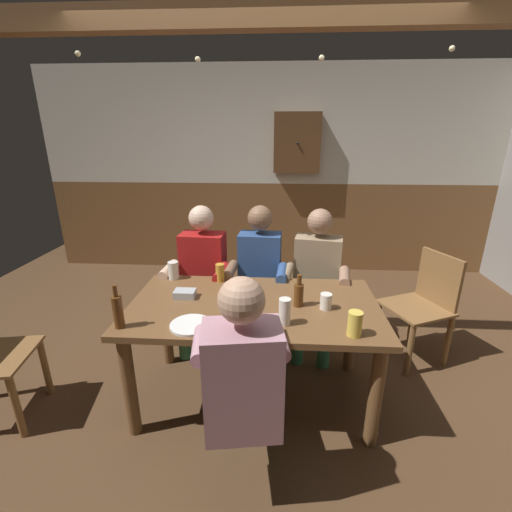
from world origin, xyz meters
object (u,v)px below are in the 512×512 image
Objects in this scene: person_1 at (259,274)px; bottle_1 at (118,311)px; chair_empty_near_left at (424,303)px; plate_0 at (191,325)px; table_candle at (231,324)px; pint_glass_1 at (220,273)px; condiment_caddy at (185,294)px; pint_glass_4 at (326,301)px; bottle_0 at (299,294)px; pint_glass_2 at (173,270)px; person_3 at (242,380)px; person_0 at (202,272)px; person_2 at (316,276)px; wall_dart_cabinet at (297,143)px; dining_table at (254,319)px; pint_glass_0 at (285,312)px; pint_glass_3 at (355,324)px.

bottle_1 is (-0.73, -0.99, 0.17)m from person_1.
chair_empty_near_left is 3.73× the size of plate_0.
table_candle is 0.61× the size of pint_glass_1.
condiment_caddy is (-0.36, 0.40, -0.02)m from table_candle.
condiment_caddy is 1.39× the size of pint_glass_4.
bottle_1 is (-1.02, -0.33, 0.02)m from bottle_0.
plate_0 is 0.74m from pint_glass_2.
condiment_caddy is at bearing 113.40° from person_3.
person_1 is 0.84m from pint_glass_4.
table_candle is 0.54m from condiment_caddy.
person_0 is 1.01× the size of person_2.
wall_dart_cabinet reaches higher than bottle_1.
chair_empty_near_left is 3.40× the size of bottle_1.
pint_glass_2 is at bearing 112.25° from person_3.
person_0 reaches higher than pint_glass_2.
person_3 is at bearing -74.32° from table_candle.
dining_table is 7.58× the size of bottle_0.
person_0 is at bearing 101.05° from person_3.
person_1 reaches higher than person_0.
wall_dart_cabinet is (0.99, 2.08, 0.86)m from pint_glass_2.
pint_glass_1 is at bearing 103.91° from table_candle.
table_candle is at bearing 114.43° from person_0.
pint_glass_1 is at bearing 31.79° from person_2.
pint_glass_0 is at bearing -93.50° from wall_dart_cabinet.
person_0 is (-0.48, 0.67, 0.05)m from dining_table.
person_0 is at bearing 124.00° from pint_glass_1.
person_1 is at bearing 52.03° from condiment_caddy.
dining_table is at bearing -52.42° from pint_glass_1.
plate_0 is (-1.67, -0.89, 0.26)m from chair_empty_near_left.
pint_glass_1 is 0.99× the size of pint_glass_2.
condiment_caddy is 0.35m from pint_glass_1.
table_candle is (-0.09, 0.33, 0.10)m from person_3.
person_1 is at bearing 24.20° from pint_glass_2.
bottle_0 is at bearing 117.60° from person_1.
pint_glass_0 is at bearing 6.15° from plate_0.
pint_glass_2 is 0.19× the size of wall_dart_cabinet.
pint_glass_3 is (0.57, -0.99, 0.13)m from person_1.
person_2 is at bearing 54.71° from dining_table.
person_3 is at bearing -59.23° from pint_glass_2.
person_0 is 1.14m from pint_glass_0.
wall_dart_cabinet is at bearing -97.33° from person_1.
pint_glass_2 is at bearing 66.87° from person_0.
pint_glass_3 reaches higher than plate_0.
person_3 is 8.70× the size of pint_glass_3.
person_3 is at bearing -58.08° from condiment_caddy.
pint_glass_0 is (0.93, 0.09, -0.02)m from bottle_1.
bottle_0 is at bearing 95.75° from chair_empty_near_left.
bottle_1 is at bearing 49.11° from person_2.
person_3 is 0.79m from pint_glass_4.
chair_empty_near_left is at bearing 35.59° from pint_glass_4.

